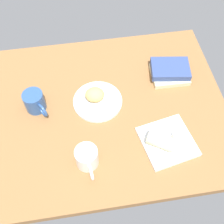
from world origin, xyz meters
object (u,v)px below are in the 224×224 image
object	(u,v)px
breakfast_wrap	(161,141)
second_mug	(35,102)
coffee_mug	(87,158)
square_plate	(167,142)
round_plate	(98,101)
scone_pastry	(95,95)
book_stack	(170,71)
sauce_cup	(178,135)

from	to	relation	value
breakfast_wrap	second_mug	xyz separation A→B (cm)	(-51.02, 27.74, 0.29)
coffee_mug	breakfast_wrap	bearing A→B (deg)	5.51
square_plate	coffee_mug	xyz separation A→B (cm)	(-34.54, -4.07, 4.17)
round_plate	scone_pastry	bearing A→B (deg)	130.93
scone_pastry	square_plate	bearing A→B (deg)	-43.98
breakfast_wrap	round_plate	bearing A→B (deg)	-107.12
round_plate	breakfast_wrap	xyz separation A→B (cm)	(22.99, -26.58, 3.99)
scone_pastry	book_stack	xyz separation A→B (cm)	(38.31, 9.78, -1.78)
round_plate	square_plate	size ratio (longest dim) A/B	1.08
breakfast_wrap	coffee_mug	distance (cm)	31.05
square_plate	coffee_mug	world-z (taller)	coffee_mug
round_plate	coffee_mug	distance (cm)	30.90
sauce_cup	breakfast_wrap	size ratio (longest dim) A/B	0.43
scone_pastry	coffee_mug	world-z (taller)	coffee_mug
scone_pastry	round_plate	bearing A→B (deg)	-49.07
sauce_cup	round_plate	bearing A→B (deg)	142.25
round_plate	square_plate	xyz separation A→B (cm)	(26.63, -25.49, 0.10)
round_plate	square_plate	bearing A→B (deg)	-43.75
breakfast_wrap	sauce_cup	bearing A→B (deg)	138.65
book_stack	sauce_cup	bearing A→B (deg)	-99.83
round_plate	scone_pastry	xyz separation A→B (cm)	(-1.05, 1.22, 3.83)
breakfast_wrap	book_stack	bearing A→B (deg)	-168.77
coffee_mug	book_stack	bearing A→B (deg)	41.92
breakfast_wrap	book_stack	xyz separation A→B (cm)	(14.27, 37.58, -1.94)
square_plate	second_mug	size ratio (longest dim) A/B	1.62
round_plate	coffee_mug	xyz separation A→B (cm)	(-7.92, -29.56, 4.27)
round_plate	second_mug	bearing A→B (deg)	177.62
sauce_cup	book_stack	size ratio (longest dim) A/B	0.24
coffee_mug	second_mug	world-z (taller)	same
book_stack	second_mug	distance (cm)	66.06
round_plate	book_stack	distance (cm)	38.90
sauce_cup	breakfast_wrap	world-z (taller)	breakfast_wrap
sauce_cup	second_mug	bearing A→B (deg)	156.86
round_plate	sauce_cup	world-z (taller)	sauce_cup
square_plate	round_plate	bearing A→B (deg)	136.25
book_stack	coffee_mug	xyz separation A→B (cm)	(-45.17, -40.56, 2.21)
round_plate	coffee_mug	size ratio (longest dim) A/B	1.60
breakfast_wrap	coffee_mug	xyz separation A→B (cm)	(-30.91, -2.98, 0.28)
scone_pastry	breakfast_wrap	distance (cm)	36.75
sauce_cup	coffee_mug	size ratio (longest dim) A/B	0.34
breakfast_wrap	second_mug	size ratio (longest dim) A/B	0.86
round_plate	scone_pastry	distance (cm)	4.16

